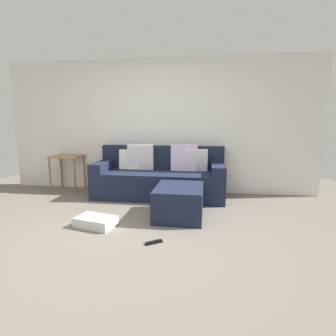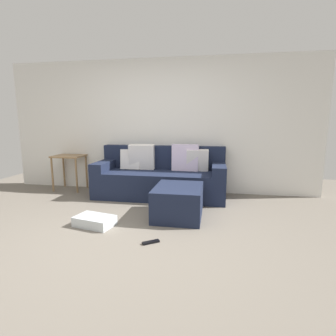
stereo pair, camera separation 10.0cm
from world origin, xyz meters
name	(u,v)px [view 1 (the left image)]	position (x,y,z in m)	size (l,w,h in m)	color
ground_plane	(120,239)	(0.00, 0.00, 0.00)	(7.66, 7.66, 0.00)	#6B6359
wall_back	(157,127)	(0.00, 2.26, 1.23)	(5.89, 0.10, 2.46)	silver
couch_sectional	(160,177)	(0.13, 1.84, 0.35)	(2.27, 0.87, 0.93)	#192138
ottoman	(179,202)	(0.58, 0.84, 0.22)	(0.65, 0.81, 0.43)	#192138
storage_bin	(96,222)	(-0.43, 0.32, 0.06)	(0.49, 0.30, 0.13)	silver
side_table	(67,162)	(-1.72, 1.97, 0.56)	(0.56, 0.45, 0.68)	olive
remote_near_ottoman	(154,242)	(0.40, -0.04, 0.01)	(0.19, 0.05, 0.02)	black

